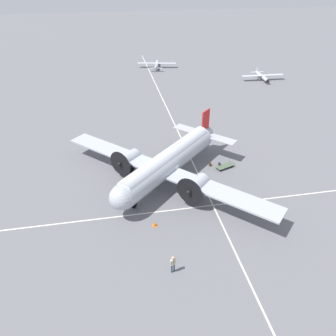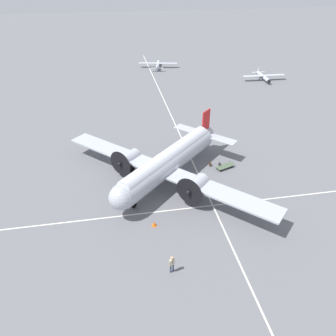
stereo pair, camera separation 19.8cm
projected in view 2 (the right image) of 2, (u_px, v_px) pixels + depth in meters
ground_plane at (168, 180)px, 38.99m from camera, size 300.00×300.00×0.00m
apron_line_eastwest at (200, 177)px, 39.56m from camera, size 120.00×0.16×0.01m
apron_line_northsouth at (177, 209)px, 34.43m from camera, size 0.16×120.00×0.01m
airliner_main at (166, 163)px, 37.30m from camera, size 21.62×21.37×5.97m
crew_foreground at (172, 263)px, 27.03m from camera, size 0.36×0.55×1.78m
suitcase_near_door at (220, 165)px, 41.39m from camera, size 0.50×0.18×0.54m
suitcase_upright_spare at (210, 164)px, 41.57m from camera, size 0.41×0.19×0.54m
baggage_cart at (225, 166)px, 41.12m from camera, size 1.69×2.53×0.56m
light_aircraft_distant at (158, 64)px, 78.91m from camera, size 6.96×9.21×1.81m
light_aircraft_taxiing at (264, 77)px, 70.74m from camera, size 6.85×9.25×1.82m
traffic_cone at (154, 224)px, 32.20m from camera, size 0.44×0.44×0.58m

